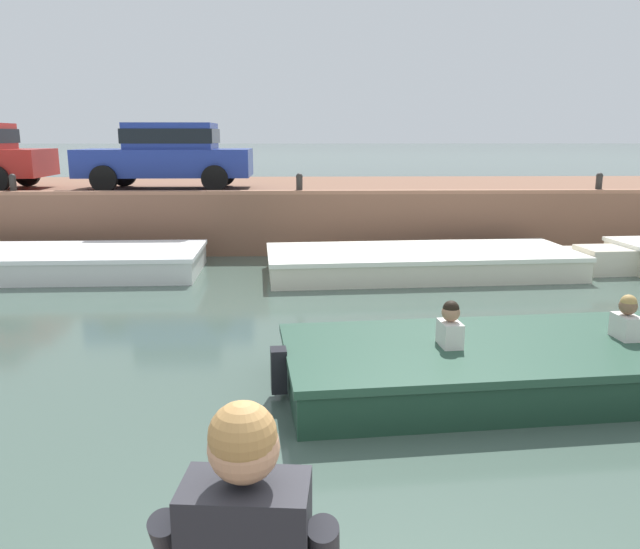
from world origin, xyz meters
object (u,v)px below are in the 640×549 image
at_px(car_left_inner_blue, 168,153).
at_px(mooring_bollard_mid, 299,183).
at_px(motorboat_passing, 572,361).
at_px(mooring_bollard_east, 599,182).
at_px(boat_moored_west_white, 35,263).
at_px(mooring_bollard_west, 13,183).
at_px(boat_moored_central_cream, 435,262).

distance_m(car_left_inner_blue, mooring_bollard_mid, 3.43).
bearing_deg(mooring_bollard_mid, motorboat_passing, -68.86).
bearing_deg(motorboat_passing, mooring_bollard_east, 63.66).
distance_m(mooring_bollard_mid, mooring_bollard_east, 6.71).
distance_m(boat_moored_west_white, motorboat_passing, 9.78).
distance_m(motorboat_passing, mooring_bollard_west, 11.99).
xyz_separation_m(car_left_inner_blue, mooring_bollard_west, (-3.12, -1.32, -0.61)).
relative_size(boat_moored_west_white, motorboat_passing, 1.00).
xyz_separation_m(boat_moored_west_white, car_left_inner_blue, (1.96, 3.33, 1.97)).
distance_m(boat_moored_central_cream, mooring_bollard_west, 9.20).
bearing_deg(boat_moored_west_white, boat_moored_central_cream, -1.00).
distance_m(boat_moored_west_white, mooring_bollard_east, 12.03).
xyz_separation_m(boat_moored_west_white, motorboat_passing, (8.01, -5.60, 0.01)).
height_order(mooring_bollard_west, mooring_bollard_east, same).
bearing_deg(boat_moored_west_white, mooring_bollard_west, 119.94).
distance_m(boat_moored_central_cream, mooring_bollard_mid, 3.64).
height_order(boat_moored_west_white, mooring_bollard_east, mooring_bollard_east).
relative_size(boat_moored_west_white, boat_moored_central_cream, 0.97).
bearing_deg(mooring_bollard_west, mooring_bollard_east, 0.00).
bearing_deg(motorboat_passing, car_left_inner_blue, 124.13).
relative_size(boat_moored_central_cream, car_left_inner_blue, 1.76).
xyz_separation_m(motorboat_passing, mooring_bollard_west, (-9.17, 7.61, 1.36)).
bearing_deg(boat_moored_central_cream, mooring_bollard_west, 166.38).
xyz_separation_m(car_left_inner_blue, mooring_bollard_mid, (3.11, -1.32, -0.61)).
bearing_deg(mooring_bollard_east, car_left_inner_blue, 172.33).
height_order(boat_moored_west_white, mooring_bollard_west, mooring_bollard_west).
bearing_deg(boat_moored_west_white, mooring_bollard_mid, 21.59).
relative_size(mooring_bollard_mid, mooring_bollard_east, 1.00).
relative_size(boat_moored_west_white, mooring_bollard_mid, 15.52).
bearing_deg(mooring_bollard_east, mooring_bollard_mid, 180.00).
distance_m(boat_moored_west_white, mooring_bollard_mid, 5.62).
bearing_deg(mooring_bollard_east, boat_moored_west_white, -170.33).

